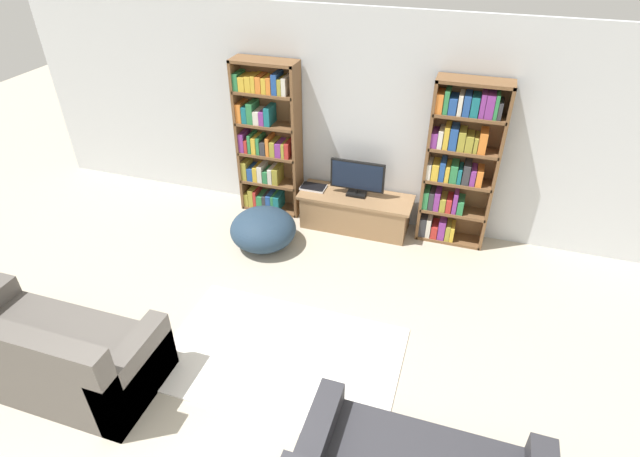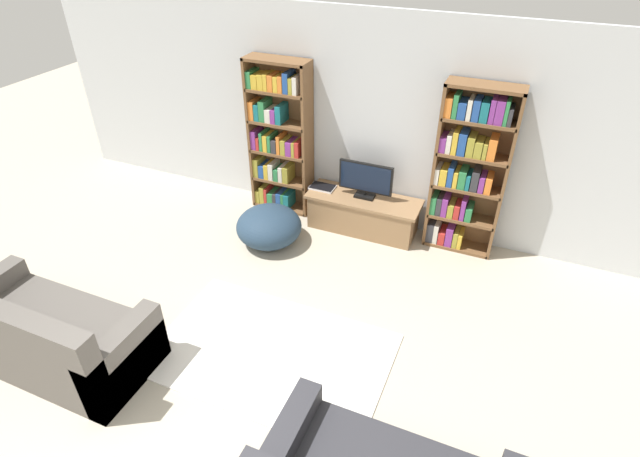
# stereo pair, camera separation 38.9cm
# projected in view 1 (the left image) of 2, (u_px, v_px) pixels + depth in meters

# --- Properties ---
(wall_back) EXTENTS (8.80, 0.06, 2.60)m
(wall_back) POSITION_uv_depth(u_px,v_px,m) (354.00, 122.00, 5.99)
(wall_back) COLOR silver
(wall_back) RESTS_ON ground_plane
(bookshelf_left) EXTENTS (0.80, 0.30, 2.00)m
(bookshelf_left) POSITION_uv_depth(u_px,v_px,m) (267.00, 140.00, 6.30)
(bookshelf_left) COLOR brown
(bookshelf_left) RESTS_ON ground_plane
(bookshelf_right) EXTENTS (0.80, 0.30, 2.00)m
(bookshelf_right) POSITION_uv_depth(u_px,v_px,m) (458.00, 164.00, 5.68)
(bookshelf_right) COLOR brown
(bookshelf_right) RESTS_ON ground_plane
(tv_stand) EXTENTS (1.41, 0.50, 0.46)m
(tv_stand) POSITION_uv_depth(u_px,v_px,m) (355.00, 212.00, 6.31)
(tv_stand) COLOR #8E6B47
(tv_stand) RESTS_ON ground_plane
(television) EXTENTS (0.67, 0.16, 0.46)m
(television) POSITION_uv_depth(u_px,v_px,m) (357.00, 178.00, 6.07)
(television) COLOR black
(television) RESTS_ON tv_stand
(laptop) EXTENTS (0.32, 0.21, 0.03)m
(laptop) POSITION_uv_depth(u_px,v_px,m) (313.00, 187.00, 6.34)
(laptop) COLOR silver
(laptop) RESTS_ON tv_stand
(area_rug) EXTENTS (2.18, 1.40, 0.02)m
(area_rug) POSITION_uv_depth(u_px,v_px,m) (281.00, 356.00, 4.64)
(area_rug) COLOR white
(area_rug) RESTS_ON ground_plane
(couch_left_sectional) EXTENTS (1.81, 0.86, 0.90)m
(couch_left_sectional) POSITION_uv_depth(u_px,v_px,m) (51.00, 355.00, 4.27)
(couch_left_sectional) COLOR #56514C
(couch_left_sectional) RESTS_ON ground_plane
(beanbag_ottoman) EXTENTS (0.79, 0.79, 0.46)m
(beanbag_ottoman) POSITION_uv_depth(u_px,v_px,m) (263.00, 229.00, 5.99)
(beanbag_ottoman) COLOR #23384C
(beanbag_ottoman) RESTS_ON ground_plane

